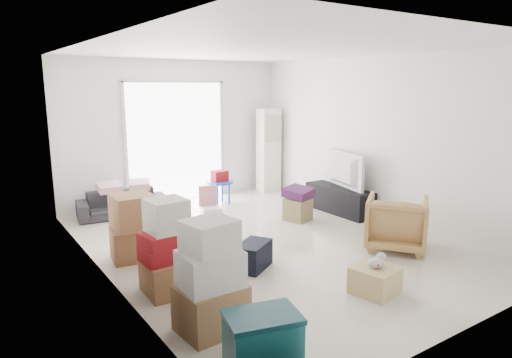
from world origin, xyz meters
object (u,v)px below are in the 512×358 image
object	(u,v)px
ac_tower	(269,150)
ottoman	(298,209)
storage_bins	(262,353)
armchair	(397,220)
wood_crate	(375,280)
sofa	(123,199)
tv_console	(339,200)
kids_table	(220,180)
television	(340,183)

from	to	relation	value
ac_tower	ottoman	bearing A→B (deg)	-112.82
storage_bins	ottoman	world-z (taller)	storage_bins
armchair	wood_crate	size ratio (longest dim) A/B	1.86
sofa	ac_tower	bearing A→B (deg)	11.15
wood_crate	storage_bins	bearing A→B (deg)	-161.49
tv_console	wood_crate	bearing A→B (deg)	-127.29
armchair	wood_crate	world-z (taller)	armchair
armchair	kids_table	bearing A→B (deg)	-23.81
television	kids_table	xyz separation A→B (m)	(-1.45, 1.72, -0.07)
tv_console	ottoman	distance (m)	0.91
sofa	storage_bins	world-z (taller)	storage_bins
ottoman	television	bearing A→B (deg)	-2.23
ac_tower	television	size ratio (longest dim) A/B	1.61
ac_tower	television	distance (m)	2.11
armchair	storage_bins	world-z (taller)	armchair
armchair	kids_table	xyz separation A→B (m)	(-0.81, 3.49, 0.05)
sofa	wood_crate	size ratio (longest dim) A/B	3.45
television	storage_bins	xyz separation A→B (m)	(-3.90, -3.22, -0.22)
television	sofa	distance (m)	3.79
tv_console	ottoman	bearing A→B (deg)	177.77
tv_console	storage_bins	size ratio (longest dim) A/B	2.22
ac_tower	storage_bins	xyz separation A→B (m)	(-3.85, -5.30, -0.57)
tv_console	sofa	world-z (taller)	sofa
television	armchair	world-z (taller)	armchair
ac_tower	storage_bins	size ratio (longest dim) A/B	2.84
armchair	wood_crate	distance (m)	1.55
sofa	kids_table	bearing A→B (deg)	1.73
armchair	storage_bins	bearing A→B (deg)	77.05
armchair	wood_crate	xyz separation A→B (m)	(-1.31, -0.79, -0.26)
wood_crate	tv_console	bearing A→B (deg)	52.71
tv_console	kids_table	xyz separation A→B (m)	(-1.45, 1.72, 0.23)
tv_console	kids_table	size ratio (longest dim) A/B	2.13
sofa	ottoman	world-z (taller)	sofa
storage_bins	kids_table	size ratio (longest dim) A/B	0.96
ac_tower	sofa	bearing A→B (deg)	-177.32
television	sofa	world-z (taller)	television
armchair	ottoman	size ratio (longest dim) A/B	2.18
storage_bins	ottoman	distance (m)	4.42
tv_console	wood_crate	xyz separation A→B (m)	(-1.95, -2.56, -0.08)
ottoman	kids_table	bearing A→B (deg)	107.76
armchair	storage_bins	size ratio (longest dim) A/B	1.32
armchair	kids_table	distance (m)	3.59
television	ottoman	world-z (taller)	television
kids_table	wood_crate	bearing A→B (deg)	-96.68
ac_tower	sofa	xyz separation A→B (m)	(-3.20, -0.15, -0.58)
storage_bins	armchair	bearing A→B (deg)	23.91
tv_console	television	world-z (taller)	television
tv_console	kids_table	world-z (taller)	kids_table
tv_console	sofa	bearing A→B (deg)	149.28
ottoman	kids_table	size ratio (longest dim) A/B	0.58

